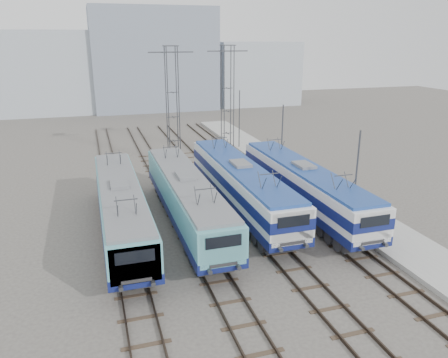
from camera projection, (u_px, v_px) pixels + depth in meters
ground at (245, 259)px, 26.32m from camera, size 160.00×160.00×0.00m
platform at (328, 196)px, 36.42m from camera, size 4.00×70.00×0.30m
locomotive_far_left at (121, 206)px, 28.71m from camera, size 2.76×17.41×3.28m
locomotive_center_left at (187, 197)px, 30.28m from camera, size 2.80×17.67×3.33m
locomotive_center_right at (241, 183)px, 32.83m from camera, size 2.87×18.16×3.41m
locomotive_far_right at (304, 184)px, 32.80m from camera, size 2.80×17.67×3.32m
catenary_tower_west at (173, 101)px, 44.26m from camera, size 4.50×1.20×12.00m
catenary_tower_east at (228, 96)px, 47.91m from camera, size 4.50×1.20×12.00m
mast_front at (356, 181)px, 29.48m from camera, size 0.12×0.12×7.00m
mast_mid at (282, 143)px, 40.38m from camera, size 0.12×0.12×7.00m
mast_rear at (239, 120)px, 51.29m from camera, size 0.12×0.12×7.00m
safety_cone at (369, 231)px, 28.79m from camera, size 0.31×0.31×0.62m
building_west at (51, 72)px, 76.54m from camera, size 18.00×12.00×14.00m
building_center at (153, 59)px, 81.00m from camera, size 22.00×14.00×18.00m
building_east at (253, 73)px, 87.57m from camera, size 16.00×12.00×12.00m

